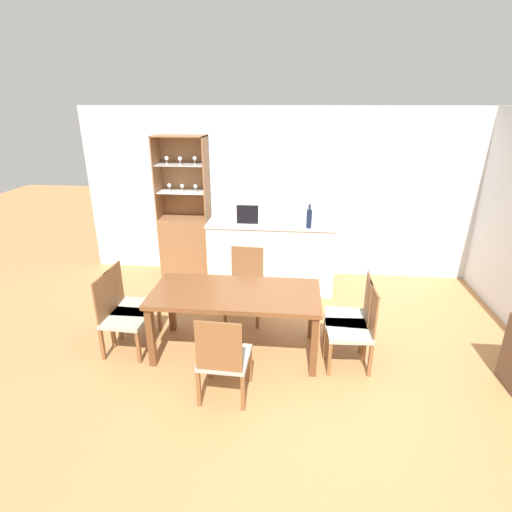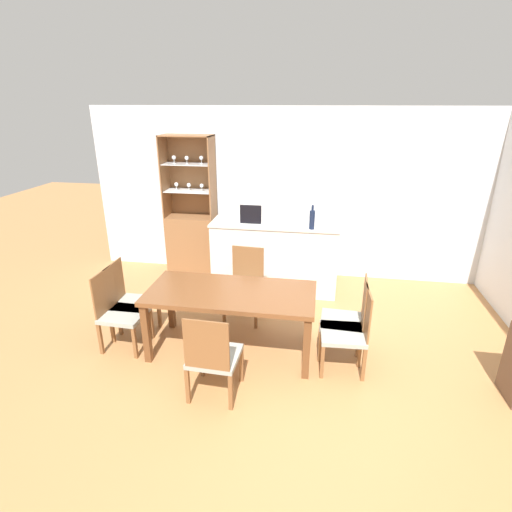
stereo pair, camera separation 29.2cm
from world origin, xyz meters
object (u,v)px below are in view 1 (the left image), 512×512
Objects in this scene: wine_bottle at (309,218)px; dining_chair_side_right_far at (351,316)px; dining_chair_side_left_near at (121,316)px; dining_table at (236,299)px; microwave at (253,211)px; dining_chair_head_near at (223,358)px; dining_chair_side_left_far at (130,305)px; display_cabinet at (186,236)px; dining_chair_side_right_near at (354,328)px; dining_chair_head_far at (245,286)px.

dining_chair_side_right_far is at bearing -70.86° from wine_bottle.
dining_chair_side_right_far and dining_chair_side_left_near have the same top height.
microwave reaches higher than dining_table.
wine_bottle reaches higher than dining_chair_head_near.
dining_chair_side_right_far reaches higher than dining_table.
dining_table is at bearing 83.68° from dining_chair_side_left_far.
dining_chair_side_right_near is (2.34, -2.20, -0.19)m from display_cabinet.
display_cabinet is at bearing 160.85° from wine_bottle.
dining_chair_side_left_far is 1.00× the size of dining_chair_side_left_near.
display_cabinet is 2.40× the size of dining_chair_side_left_near.
dining_table is 1.26m from dining_chair_side_right_far.
dining_chair_head_far is 1.52m from dining_chair_side_left_near.
dining_chair_head_far is 2.75× the size of wine_bottle.
dining_chair_head_far is (-1.24, 0.88, 0.00)m from dining_chair_side_right_near.
display_cabinet is 1.97m from dining_chair_side_left_far.
dining_chair_head_far is at bearing 51.38° from dining_chair_side_right_near.
wine_bottle is at bearing 129.83° from dining_chair_side_left_near.
dining_chair_side_right_far is at bearing 5.61° from dining_table.
dining_chair_head_far is at bearing 65.76° from dining_chair_side_right_far.
wine_bottle is at bearing 13.19° from dining_chair_side_right_near.
dining_table is at bearing 81.28° from dining_chair_side_right_near.
dining_chair_side_left_far is 0.25m from dining_chair_side_left_near.
dining_chair_side_left_near is at bearing -93.54° from display_cabinet.
microwave is at bearing 164.32° from wine_bottle.
microwave reaches higher than dining_chair_side_right_far.
wine_bottle is at bearing -19.15° from display_cabinet.
dining_chair_side_left_far is at bearing -177.51° from dining_chair_side_left_near.
display_cabinet reaches higher than dining_chair_side_left_near.
dining_chair_side_right_near is 2.49m from dining_chair_side_left_far.
dining_chair_side_left_near is (-2.48, -0.00, 0.00)m from dining_chair_side_right_near.
dining_chair_side_left_near reaches higher than dining_table.
dining_chair_side_left_far is at bearing 93.03° from dining_chair_side_right_far.
dining_chair_side_left_near is (-1.24, -0.88, 0.00)m from dining_chair_head_far.
dining_table is 1.26m from dining_chair_side_left_near.
dining_chair_head_far is at bearing -50.03° from display_cabinet.
display_cabinet reaches higher than microwave.
display_cabinet is 2.40× the size of dining_chair_side_right_near.
dining_chair_head_far is (0.00, 0.76, -0.21)m from dining_table.
wine_bottle is at bearing 72.51° from dining_chair_head_near.
dining_chair_side_left_near is at bearing -174.36° from dining_table.
dining_chair_side_right_near is 1.00× the size of dining_chair_head_far.
dining_chair_side_right_near is at bearing -176.92° from dining_chair_side_right_far.
wine_bottle is at bearing -135.73° from dining_chair_head_far.
dining_chair_side_right_near is 1.00× the size of dining_chair_head_near.
dining_chair_head_near is 1.00× the size of dining_chair_side_left_near.
dining_chair_side_left_far and dining_chair_side_left_near have the same top height.
microwave is (-1.22, 1.76, 0.73)m from dining_chair_side_right_near.
microwave is (1.26, 1.76, 0.73)m from dining_chair_side_left_near.
dining_chair_head_near is at bearing 53.84° from dining_chair_side_left_far.
display_cabinet is 4.63× the size of microwave.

